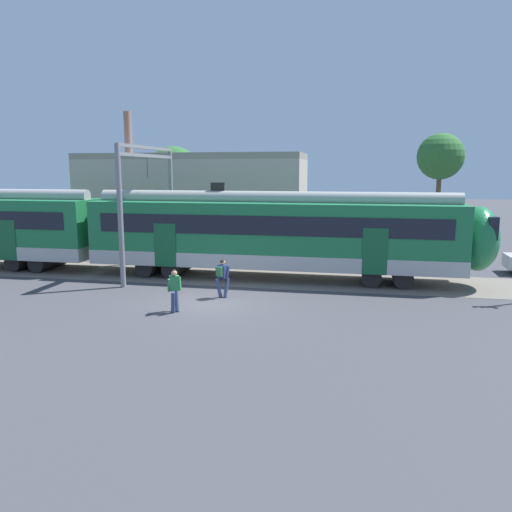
% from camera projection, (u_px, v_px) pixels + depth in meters
% --- Properties ---
extents(ground_plane, '(160.00, 160.00, 0.00)m').
position_uv_depth(ground_plane, '(209.00, 303.00, 20.31)').
color(ground_plane, '#424247').
extents(track_bed, '(80.00, 4.40, 0.01)m').
position_uv_depth(track_bed, '(71.00, 270.00, 27.04)').
color(track_bed, slate).
rests_on(track_bed, ground).
extents(commuter_train, '(38.05, 3.07, 4.73)m').
position_uv_depth(commuter_train, '(111.00, 230.00, 26.17)').
color(commuter_train, '#B7B7B2').
rests_on(commuter_train, ground).
extents(pedestrian_green, '(0.50, 0.71, 1.67)m').
position_uv_depth(pedestrian_green, '(174.00, 287.00, 18.81)').
color(pedestrian_green, navy).
rests_on(pedestrian_green, ground).
extents(pedestrian_navy, '(0.65, 0.58, 1.67)m').
position_uv_depth(pedestrian_navy, '(222.00, 275.00, 20.96)').
color(pedestrian_navy, navy).
rests_on(pedestrian_navy, ground).
extents(catenary_gantry, '(0.24, 6.64, 6.53)m').
position_uv_depth(catenary_gantry, '(148.00, 190.00, 25.41)').
color(catenary_gantry, gray).
rests_on(catenary_gantry, ground).
extents(background_building, '(14.83, 5.00, 9.20)m').
position_uv_depth(background_building, '(193.00, 202.00, 33.38)').
color(background_building, '#B2A899').
rests_on(background_building, ground).
extents(street_tree_right, '(3.11, 3.11, 7.80)m').
position_uv_depth(street_tree_right, '(440.00, 157.00, 33.64)').
color(street_tree_right, brown).
rests_on(street_tree_right, ground).
extents(street_tree_left, '(4.20, 4.20, 7.17)m').
position_uv_depth(street_tree_left, '(174.00, 174.00, 38.90)').
color(street_tree_left, brown).
rests_on(street_tree_left, ground).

